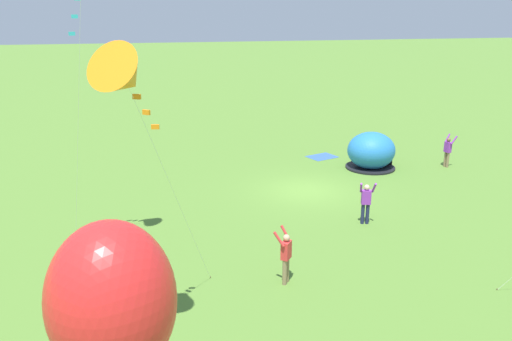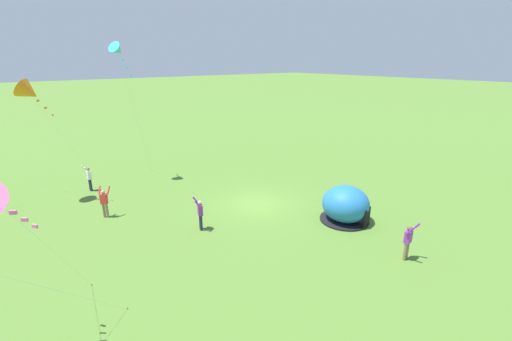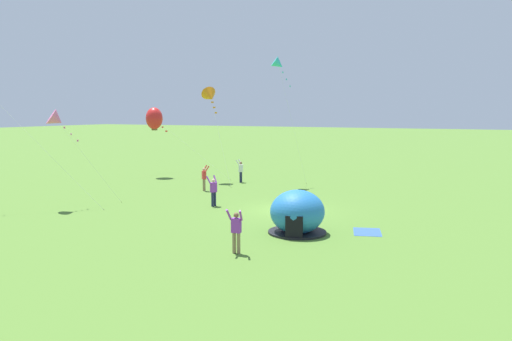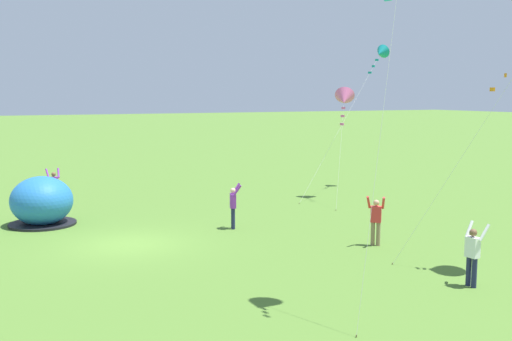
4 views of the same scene
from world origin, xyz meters
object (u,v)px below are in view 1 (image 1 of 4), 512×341
at_px(person_with_toddler, 121,272).
at_px(kite_orange, 124,77).
at_px(popup_tent, 371,151).
at_px(person_strolling, 286,255).
at_px(kite_red, 112,301).
at_px(person_arms_raised, 366,201).
at_px(person_flying_kite, 448,150).

distance_m(person_with_toddler, kite_orange, 6.60).
xyz_separation_m(popup_tent, kite_orange, (13.73, 12.93, 6.07)).
bearing_deg(person_strolling, kite_red, 57.89).
relative_size(popup_tent, person_with_toddler, 1.49).
height_order(popup_tent, person_arms_raised, popup_tent).
bearing_deg(person_with_toddler, person_strolling, 175.70).
relative_size(person_arms_raised, person_with_toddler, 1.00).
bearing_deg(kite_red, person_flying_kite, -135.90).
bearing_deg(kite_red, person_with_toddler, -90.70).
relative_size(person_with_toddler, kite_orange, 0.24).
relative_size(kite_red, kite_orange, 1.02).
distance_m(person_strolling, kite_red, 10.67).
height_order(person_with_toddler, kite_orange, kite_orange).
xyz_separation_m(person_arms_raised, person_strolling, (4.85, 3.63, 0.00)).
height_order(person_strolling, person_flying_kite, same).
height_order(person_strolling, kite_orange, kite_orange).
relative_size(person_flying_kite, kite_orange, 0.24).
xyz_separation_m(person_with_toddler, kite_orange, (-0.43, 2.56, 6.07)).
bearing_deg(person_strolling, person_flying_kite, -144.03).
relative_size(popup_tent, kite_red, 0.35).
height_order(person_flying_kite, kite_orange, kite_orange).
bearing_deg(person_flying_kite, popup_tent, -13.42).
height_order(popup_tent, person_with_toddler, popup_tent).
bearing_deg(kite_red, person_arms_raised, -130.12).
bearing_deg(person_with_toddler, kite_orange, 99.62).
bearing_deg(person_with_toddler, popup_tent, -143.81).
xyz_separation_m(person_with_toddler, person_flying_kite, (-18.49, -9.33, 0.00)).
bearing_deg(popup_tent, person_strolling, 49.87).
relative_size(person_flying_kite, kite_red, 0.24).
relative_size(person_arms_raised, person_strolling, 1.00).
bearing_deg(person_arms_raised, kite_orange, 31.41).
relative_size(person_arms_raised, kite_red, 0.24).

